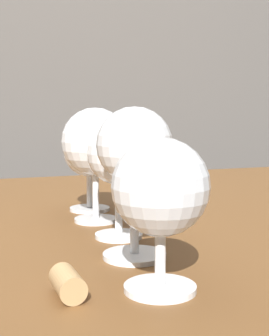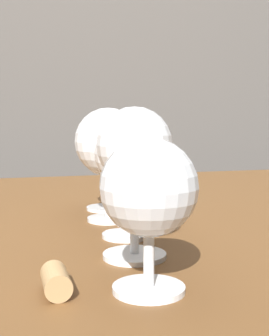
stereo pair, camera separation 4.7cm
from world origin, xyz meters
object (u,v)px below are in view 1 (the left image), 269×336
(wine_glass_chardonnay, at_px, (161,189))
(wine_glass_amber, at_px, (89,152))
(wine_glass_port, at_px, (134,151))
(wine_glass_rose, at_px, (116,157))
(wine_glass_merlot, at_px, (98,144))
(cork, at_px, (68,283))

(wine_glass_chardonnay, xyz_separation_m, wine_glass_amber, (0.04, 0.35, 0.01))
(wine_glass_amber, bearing_deg, wine_glass_port, -95.75)
(wine_glass_port, relative_size, wine_glass_rose, 1.12)
(wine_glass_chardonnay, height_order, wine_glass_rose, wine_glass_rose)
(wine_glass_rose, height_order, wine_glass_amber, wine_glass_rose)
(wine_glass_amber, bearing_deg, wine_glass_merlot, -96.85)
(wine_glass_port, xyz_separation_m, wine_glass_amber, (0.03, 0.26, -0.02))
(cork, bearing_deg, wine_glass_chardonnay, -11.80)
(wine_glass_port, relative_size, cork, 3.64)
(wine_glass_merlot, xyz_separation_m, cork, (-0.10, -0.26, -0.10))
(wine_glass_port, height_order, cork, wine_glass_port)
(wine_glass_amber, height_order, cork, wine_glass_amber)
(wine_glass_amber, bearing_deg, cork, -108.70)
(wine_glass_merlot, bearing_deg, cork, -112.09)
(wine_glass_chardonnay, bearing_deg, wine_glass_rose, 82.66)
(wine_glass_port, relative_size, wine_glass_amber, 1.16)
(wine_glass_chardonnay, relative_size, cork, 3.00)
(wine_glass_amber, bearing_deg, wine_glass_chardonnay, -96.49)
(wine_glass_amber, distance_m, cork, 0.36)
(cork, bearing_deg, wine_glass_rose, 59.18)
(wine_glass_chardonnay, distance_m, wine_glass_rose, 0.18)
(wine_glass_merlot, height_order, wine_glass_amber, wine_glass_merlot)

